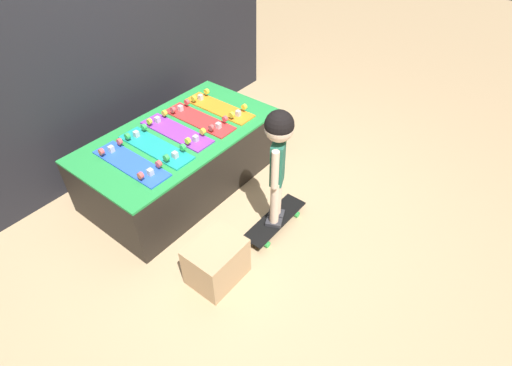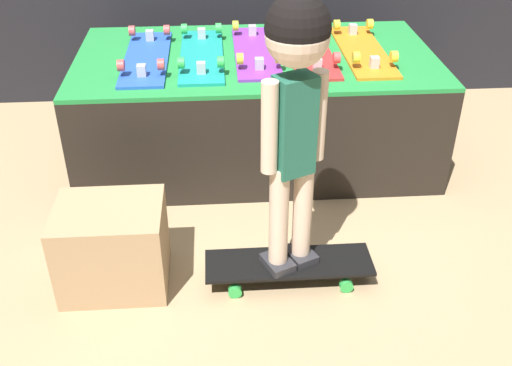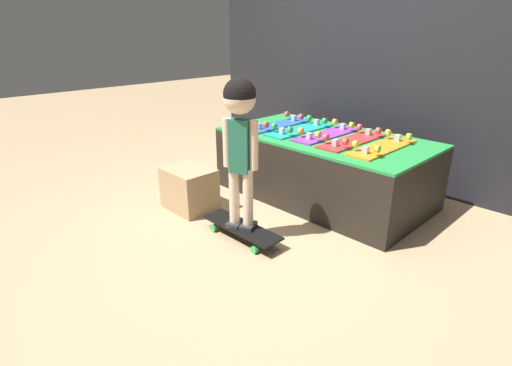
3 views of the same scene
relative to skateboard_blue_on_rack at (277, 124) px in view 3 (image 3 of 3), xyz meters
name	(u,v)px [view 3 (image 3 of 3)]	position (x,y,z in m)	size (l,w,h in m)	color
ground_plane	(271,219)	(0.53, -0.63, -0.57)	(16.00, 16.00, 0.00)	tan
back_wall	(381,63)	(0.53, 0.83, 0.53)	(4.15, 0.10, 2.20)	black
display_rack	(323,167)	(0.53, 0.03, -0.29)	(1.77, 0.96, 0.56)	black
skateboard_blue_on_rack	(277,124)	(0.00, 0.00, 0.00)	(0.21, 0.73, 0.09)	blue
skateboard_teal_on_rack	(300,129)	(0.27, 0.01, 0.00)	(0.21, 0.73, 0.09)	teal
skateboard_purple_on_rack	(327,134)	(0.53, 0.04, 0.00)	(0.21, 0.73, 0.09)	purple
skateboard_red_on_rack	(353,140)	(0.80, 0.03, 0.00)	(0.21, 0.73, 0.09)	red
skateboard_orange_on_rack	(382,146)	(1.06, 0.02, 0.00)	(0.21, 0.73, 0.09)	orange
skateboard_on_floor	(242,229)	(0.59, -1.00, -0.50)	(0.65, 0.19, 0.09)	black
child	(240,126)	(0.59, -1.00, 0.24)	(0.23, 0.21, 1.04)	#2D2D33
storage_box	(189,189)	(-0.09, -0.96, -0.40)	(0.40, 0.32, 0.35)	tan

